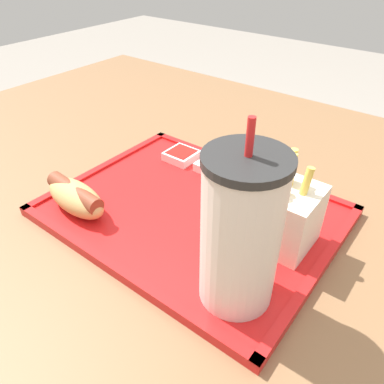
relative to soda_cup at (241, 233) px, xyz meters
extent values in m
cube|color=brown|center=(0.10, -0.05, -0.45)|extent=(1.44, 1.12, 0.71)
cube|color=red|center=(0.13, -0.09, -0.09)|extent=(0.39, 0.30, 0.01)
cube|color=red|center=(0.13, -0.23, -0.08)|extent=(0.39, 0.01, 0.00)
cube|color=red|center=(0.13, 0.06, -0.08)|extent=(0.39, 0.01, 0.00)
cube|color=red|center=(-0.06, -0.09, -0.08)|extent=(0.01, 0.30, 0.00)
cube|color=red|center=(0.32, -0.09, -0.08)|extent=(0.01, 0.30, 0.00)
cylinder|color=silver|center=(0.00, 0.00, 0.00)|extent=(0.08, 0.08, 0.16)
cylinder|color=#262626|center=(0.00, 0.00, 0.08)|extent=(0.08, 0.08, 0.01)
cylinder|color=red|center=(0.00, 0.00, 0.10)|extent=(0.01, 0.01, 0.03)
ellipsoid|color=tan|center=(0.26, 0.01, -0.07)|extent=(0.11, 0.06, 0.04)
cylinder|color=brown|center=(0.26, 0.01, -0.06)|extent=(0.10, 0.03, 0.02)
cube|color=silver|center=(0.01, -0.11, -0.05)|extent=(0.09, 0.07, 0.08)
cylinder|color=#E5C14C|center=(0.01, -0.10, -0.02)|extent=(0.01, 0.01, 0.08)
cylinder|color=#E5C14C|center=(0.03, -0.09, -0.01)|extent=(0.02, 0.01, 0.09)
cylinder|color=#E5C14C|center=(0.01, -0.12, -0.01)|extent=(0.01, 0.01, 0.09)
cylinder|color=#E5C14C|center=(0.00, -0.11, -0.01)|extent=(0.01, 0.01, 0.08)
cylinder|color=#E5C14C|center=(-0.02, -0.11, -0.01)|extent=(0.02, 0.02, 0.07)
cylinder|color=#E5C14C|center=(0.00, -0.09, -0.02)|extent=(0.01, 0.01, 0.06)
cube|color=silver|center=(0.17, -0.20, -0.08)|extent=(0.05, 0.05, 0.01)
cube|color=white|center=(0.17, -0.20, -0.07)|extent=(0.04, 0.04, 0.00)
cube|color=silver|center=(0.23, -0.19, -0.08)|extent=(0.05, 0.05, 0.01)
cube|color=#B21914|center=(0.23, -0.19, -0.07)|extent=(0.04, 0.04, 0.00)
camera|label=1|loc=(-0.13, 0.24, 0.24)|focal=35.00mm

